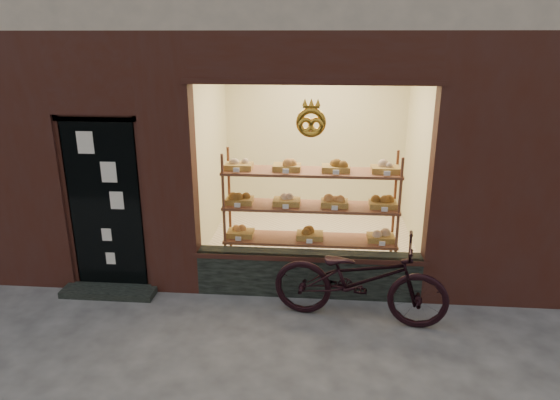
{
  "coord_description": "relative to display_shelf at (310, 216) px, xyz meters",
  "views": [
    {
      "loc": [
        0.58,
        -3.4,
        3.06
      ],
      "look_at": [
        0.11,
        2.0,
        1.26
      ],
      "focal_mm": 32.0,
      "sensor_mm": 36.0,
      "label": 1
    }
  ],
  "objects": [
    {
      "name": "bicycle",
      "position": [
        0.58,
        -0.96,
        -0.36
      ],
      "size": [
        2.0,
        0.96,
        1.01
      ],
      "primitive_type": "imported",
      "rotation": [
        0.0,
        0.0,
        1.41
      ],
      "color": "black",
      "rests_on": "ground"
    },
    {
      "name": "display_shelf",
      "position": [
        0.0,
        0.0,
        0.0
      ],
      "size": [
        2.2,
        0.45,
        1.7
      ],
      "color": "brown",
      "rests_on": "ground"
    }
  ]
}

